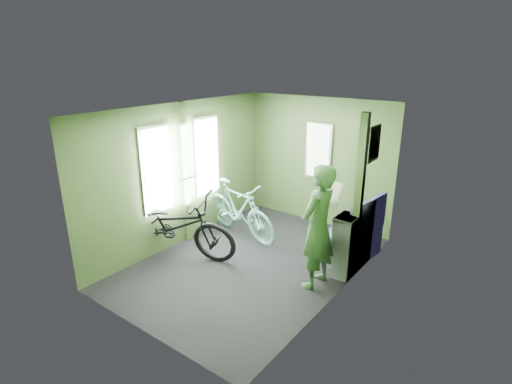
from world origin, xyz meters
TOP-DOWN VIEW (x-y plane):
  - room at (-0.04, 0.04)m, footprint 4.00×4.02m
  - bicycle_black at (-1.08, -0.54)m, footprint 2.18×1.42m
  - bicycle_mint at (-0.72, 0.60)m, footprint 1.78×0.97m
  - passenger at (1.05, 0.03)m, footprint 0.44×0.71m
  - waste_box at (1.26, 0.49)m, footprint 0.26×0.37m
  - bench_seat at (1.15, 1.04)m, footprint 0.65×1.01m

SIDE VIEW (x-z plane):
  - bicycle_black at x=-1.08m, z-range -0.58..0.58m
  - bicycle_mint at x=-0.72m, z-range -0.54..0.54m
  - bench_seat at x=1.15m, z-range -0.20..0.79m
  - waste_box at x=1.26m, z-range 0.00..0.90m
  - passenger at x=1.05m, z-range 0.00..1.70m
  - room at x=-0.04m, z-range 0.28..2.59m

